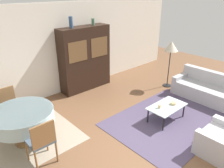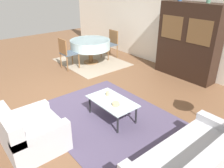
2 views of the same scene
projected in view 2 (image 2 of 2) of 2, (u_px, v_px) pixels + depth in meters
ground_plane at (65, 102)px, 4.90m from camera, size 14.00×14.00×0.00m
wall_back at (171, 23)px, 6.41m from camera, size 10.00×0.06×2.70m
area_rug at (111, 120)px, 4.29m from camera, size 2.99×2.17×0.01m
dining_rug at (92, 62)px, 7.33m from camera, size 2.23×1.80×0.01m
couch at (194, 165)px, 2.86m from camera, size 0.83×1.86×0.79m
armchair at (30, 133)px, 3.46m from camera, size 0.91×0.87×0.76m
coffee_table at (112, 102)px, 4.20m from camera, size 0.99×0.58×0.39m
display_cabinet at (188, 42)px, 5.83m from camera, size 1.67×0.48×2.00m
dining_table at (90, 44)px, 7.01m from camera, size 1.29×1.29×0.76m
dining_chair_near at (67, 52)px, 6.55m from camera, size 0.44×0.44×0.93m
dining_chair_far at (111, 42)px, 7.54m from camera, size 0.44×0.44×0.93m
cup at (108, 93)px, 4.35m from camera, size 0.07×0.07×0.09m
bowl at (116, 104)px, 4.01m from camera, size 0.14×0.14×0.06m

